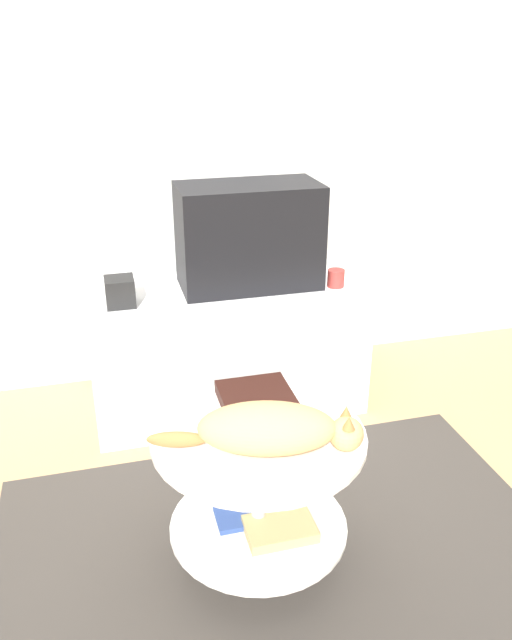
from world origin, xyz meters
TOP-DOWN VIEW (x-y plane):
  - ground_plane at (0.00, 0.00)m, footprint 12.00×12.00m
  - wall_back at (0.00, 1.38)m, footprint 8.00×0.05m
  - rug at (0.00, 0.00)m, footprint 1.85×1.19m
  - tv_stand at (0.03, 1.00)m, footprint 1.19×0.58m
  - tv at (0.16, 1.03)m, footprint 0.61×0.31m
  - speaker at (-0.41, 0.94)m, footprint 0.12×0.12m
  - mug at (0.52, 0.92)m, footprint 0.07×0.07m
  - coffee_table at (-0.08, -0.02)m, footprint 0.64×0.64m
  - dvd_box at (-0.05, 0.15)m, footprint 0.23×0.21m
  - cat at (-0.07, -0.09)m, footprint 0.60×0.29m

SIDE VIEW (x-z plane):
  - ground_plane at x=0.00m, z-range 0.00..0.00m
  - rug at x=0.00m, z-range 0.00..0.02m
  - tv_stand at x=0.03m, z-range 0.00..0.56m
  - coffee_table at x=-0.08m, z-range 0.08..0.56m
  - dvd_box at x=-0.05m, z-range 0.50..0.54m
  - cat at x=-0.07m, z-range 0.50..0.63m
  - mug at x=0.52m, z-range 0.56..0.63m
  - speaker at x=-0.41m, z-range 0.56..0.67m
  - tv at x=0.16m, z-range 0.56..1.01m
  - wall_back at x=0.00m, z-range 0.00..2.60m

